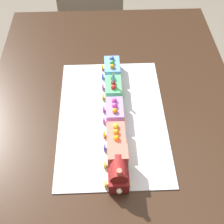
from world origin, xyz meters
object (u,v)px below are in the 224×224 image
cake_locomotive (117,168)px  cake_car_hopper_mint_green (112,88)px  cake_car_flatbed_lavender (113,111)px  birthday_candle (112,77)px  cake_car_tanker_coral (115,138)px  cake_car_caboose_sky_blue (111,68)px  dining_table (114,127)px  chair (93,19)px

cake_locomotive → cake_car_hopper_mint_green: size_ratio=1.40×
cake_car_flatbed_lavender → birthday_candle: bearing=-0.0°
cake_car_tanker_coral → cake_car_hopper_mint_green: size_ratio=1.00×
cake_locomotive → cake_car_caboose_sky_blue: bearing=0.0°
cake_locomotive → cake_car_caboose_sky_blue: size_ratio=1.40×
dining_table → cake_car_caboose_sky_blue: (0.20, 0.00, 0.14)m
dining_table → cake_car_caboose_sky_blue: size_ratio=14.00×
cake_car_flatbed_lavender → cake_car_hopper_mint_green: bearing=0.0°
birthday_candle → cake_car_tanker_coral: bearing=180.0°
cake_locomotive → birthday_candle: birthday_candle is taller
cake_car_hopper_mint_green → cake_car_tanker_coral: bearing=180.0°
birthday_candle → cake_locomotive: bearing=-180.0°
dining_table → cake_locomotive: 0.32m
cake_car_tanker_coral → cake_car_hopper_mint_green: same height
chair → cake_car_caboose_sky_blue: chair is taller
chair → cake_car_flatbed_lavender: (-1.07, -0.09, 0.30)m
cake_car_caboose_sky_blue → cake_locomotive: bearing=-180.0°
cake_car_flatbed_lavender → chair: bearing=5.0°
cake_car_caboose_sky_blue → birthday_candle: 0.14m
chair → cake_car_hopper_mint_green: 1.00m
chair → birthday_candle: (-0.96, -0.09, 0.37)m
cake_car_flatbed_lavender → cake_car_caboose_sky_blue: same height
dining_table → cake_car_hopper_mint_green: size_ratio=14.00×
cake_locomotive → cake_car_flatbed_lavender: size_ratio=1.40×
cake_car_hopper_mint_green → birthday_candle: size_ratio=1.82×
cake_car_flatbed_lavender → cake_car_caboose_sky_blue: bearing=0.0°
cake_car_tanker_coral → cake_car_hopper_mint_green: 0.24m
dining_table → cake_car_flatbed_lavender: (-0.03, 0.00, 0.14)m
cake_locomotive → cake_car_hopper_mint_green: bearing=0.0°
dining_table → birthday_candle: size_ratio=25.53×
cake_car_tanker_coral → birthday_candle: (0.23, -0.00, 0.07)m
cake_car_tanker_coral → cake_car_caboose_sky_blue: size_ratio=1.00×
cake_car_hopper_mint_green → birthday_candle: (-0.01, -0.00, 0.07)m
chair → cake_car_flatbed_lavender: chair is taller
cake_car_tanker_coral → cake_car_hopper_mint_green: bearing=0.0°
cake_car_flatbed_lavender → birthday_candle: size_ratio=1.82×
chair → cake_car_caboose_sky_blue: bearing=99.7°
chair → cake_locomotive: 1.35m
dining_table → cake_locomotive: (-0.28, 0.00, 0.16)m
dining_table → chair: (1.03, 0.10, -0.16)m
chair → cake_car_tanker_coral: 1.22m
cake_car_tanker_coral → cake_car_flatbed_lavender: size_ratio=1.00×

